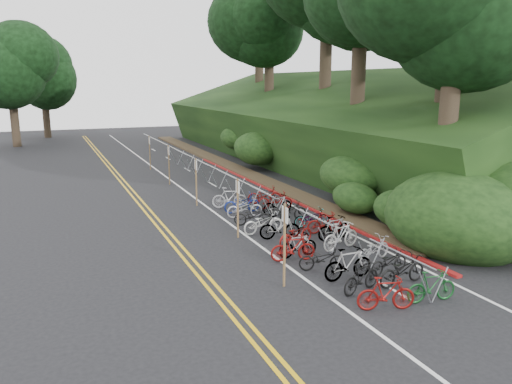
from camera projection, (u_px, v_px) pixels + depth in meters
ground at (277, 283)px, 15.99m from camera, size 120.00×120.00×0.00m
road_markings at (203, 209)px, 25.30m from camera, size 7.47×80.00×0.01m
red_curb at (277, 193)px, 28.94m from camera, size 0.25×28.00×0.10m
embankment at (324, 133)px, 37.51m from camera, size 14.30×48.14×9.11m
tree_cluster at (269, 4)px, 36.96m from camera, size 32.91×54.43×19.22m
bike_rack_front at (400, 261)px, 15.71m from camera, size 1.10×3.18×1.07m
bike_racks_rest at (227, 179)px, 28.63m from camera, size 1.14×23.00×1.17m
signpost_near at (285, 240)px, 15.42m from camera, size 0.08×0.40×2.69m
signposts_rest at (181, 170)px, 28.49m from camera, size 0.08×18.40×2.50m
bike_front at (293, 248)px, 17.88m from camera, size 0.80×1.70×0.99m
bike_valet at (302, 228)px, 20.44m from camera, size 3.34×14.78×1.09m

